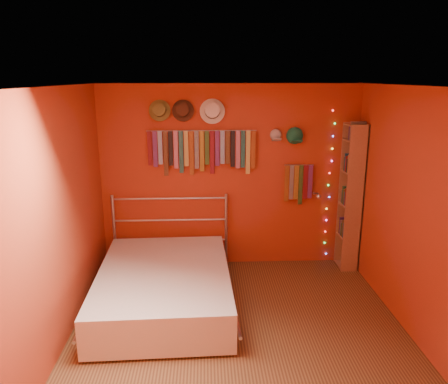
{
  "coord_description": "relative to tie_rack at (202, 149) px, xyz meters",
  "views": [
    {
      "loc": [
        -0.34,
        -4.05,
        2.59
      ],
      "look_at": [
        -0.12,
        0.9,
        1.27
      ],
      "focal_mm": 35.0,
      "sensor_mm": 36.0,
      "label": 1
    }
  ],
  "objects": [
    {
      "name": "fairy_lights",
      "position": [
        1.74,
        0.03,
        -0.52
      ],
      "size": [
        0.06,
        0.02,
        2.06
      ],
      "color": "#FF3333",
      "rests_on": "back_wall"
    },
    {
      "name": "tie_rack",
      "position": [
        0.0,
        0.0,
        0.0
      ],
      "size": [
        1.45,
        0.03,
        0.61
      ],
      "color": "#B2B2B7",
      "rests_on": "back_wall"
    },
    {
      "name": "right_wall",
      "position": [
        2.13,
        -1.68,
        -0.4
      ],
      "size": [
        0.02,
        3.5,
        2.5
      ],
      "primitive_type": "cube",
      "color": "#993E18",
      "rests_on": "ground"
    },
    {
      "name": "fedora_white",
      "position": [
        0.14,
        -0.04,
        0.5
      ],
      "size": [
        0.33,
        0.18,
        0.32
      ],
      "rotation": [
        1.36,
        0.0,
        0.0
      ],
      "color": "white",
      "rests_on": "back_wall"
    },
    {
      "name": "small_tie_rack",
      "position": [
        1.31,
        0.0,
        -0.46
      ],
      "size": [
        0.4,
        0.03,
        0.56
      ],
      "color": "#B2B2B7",
      "rests_on": "back_wall"
    },
    {
      "name": "ceiling",
      "position": [
        0.38,
        -1.68,
        0.85
      ],
      "size": [
        3.5,
        3.5,
        0.02
      ],
      "primitive_type": "cube",
      "color": "white",
      "rests_on": "back_wall"
    },
    {
      "name": "fedora_olive",
      "position": [
        -0.54,
        -0.03,
        0.51
      ],
      "size": [
        0.28,
        0.15,
        0.28
      ],
      "rotation": [
        1.36,
        0.0,
        0.0
      ],
      "color": "olive",
      "rests_on": "back_wall"
    },
    {
      "name": "left_wall",
      "position": [
        -1.37,
        -1.68,
        -0.4
      ],
      "size": [
        0.02,
        3.5,
        2.5
      ],
      "primitive_type": "cube",
      "color": "#993E18",
      "rests_on": "ground"
    },
    {
      "name": "bed",
      "position": [
        -0.45,
        -1.12,
        -1.41
      ],
      "size": [
        1.63,
        2.18,
        1.04
      ],
      "rotation": [
        0.0,
        0.0,
        0.03
      ],
      "color": "#B2B2B7",
      "rests_on": "ground"
    },
    {
      "name": "back_wall",
      "position": [
        0.38,
        0.07,
        -0.4
      ],
      "size": [
        3.5,
        0.02,
        2.5
      ],
      "primitive_type": "cube",
      "color": "#993E18",
      "rests_on": "ground"
    },
    {
      "name": "fedora_brown",
      "position": [
        -0.24,
        -0.03,
        0.51
      ],
      "size": [
        0.28,
        0.15,
        0.28
      ],
      "rotation": [
        1.36,
        0.0,
        0.0
      ],
      "color": "#442618",
      "rests_on": "back_wall"
    },
    {
      "name": "bookshelf",
      "position": [
        2.03,
        -0.15,
        -0.64
      ],
      "size": [
        0.25,
        0.34,
        2.0
      ],
      "color": "#8D5C3F",
      "rests_on": "ground"
    },
    {
      "name": "cap_green",
      "position": [
        1.23,
        0.01,
        0.17
      ],
      "size": [
        0.2,
        0.25,
        0.2
      ],
      "color": "#1A7752",
      "rests_on": "back_wall"
    },
    {
      "name": "ground",
      "position": [
        0.38,
        -1.68,
        -1.65
      ],
      "size": [
        3.5,
        3.5,
        0.0
      ],
      "primitive_type": "plane",
      "color": "#4F2F1B",
      "rests_on": "ground"
    },
    {
      "name": "reading_lamp",
      "position": [
        1.54,
        -0.16,
        -0.62
      ],
      "size": [
        0.07,
        0.29,
        0.09
      ],
      "color": "#B2B2B7",
      "rests_on": "back_wall"
    },
    {
      "name": "cap_white",
      "position": [
        0.98,
        0.01,
        0.18
      ],
      "size": [
        0.17,
        0.21,
        0.17
      ],
      "color": "silver",
      "rests_on": "back_wall"
    }
  ]
}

